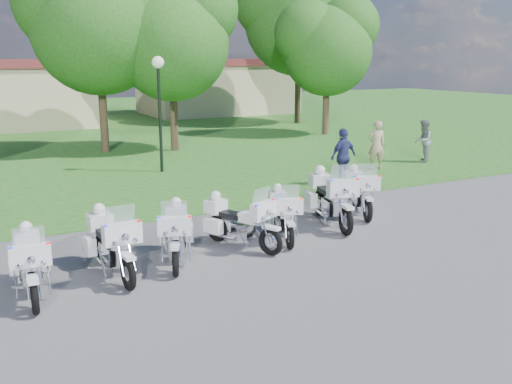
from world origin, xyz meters
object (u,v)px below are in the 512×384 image
motorcycle_5 (330,197)px  bystander_a (376,145)px  motorcycle_1 (111,242)px  bystander_c (343,157)px  motorcycle_3 (238,221)px  motorcycle_6 (359,191)px  motorcycle_2 (176,232)px  motorcycle_0 (30,262)px  bystander_b (423,141)px  lamp_post (159,86)px  motorcycle_4 (282,213)px

motorcycle_5 → bystander_a: bearing=-124.4°
motorcycle_1 → bystander_c: (8.97, 4.56, 0.29)m
motorcycle_3 → bystander_c: bearing=-168.5°
motorcycle_5 → motorcycle_6: size_ratio=1.17×
motorcycle_6 → bystander_a: size_ratio=1.13×
motorcycle_6 → motorcycle_2: bearing=35.9°
motorcycle_0 → motorcycle_6: 8.89m
motorcycle_0 → bystander_b: bearing=-153.0°
lamp_post → bystander_a: (7.45, -3.38, -2.27)m
bystander_b → bystander_c: bystander_c is taller
motorcycle_2 → bystander_a: bystander_a is taller
motorcycle_2 → motorcycle_6: 5.92m
motorcycle_0 → motorcycle_3: size_ratio=1.06×
motorcycle_0 → lamp_post: lamp_post is taller
bystander_a → motorcycle_2: bearing=49.5°
motorcycle_4 → bystander_a: bystander_a is taller
motorcycle_3 → bystander_b: (11.46, 6.18, 0.26)m
motorcycle_2 → motorcycle_4: bearing=-151.9°
motorcycle_1 → lamp_post: (4.26, 9.54, 2.55)m
motorcycle_4 → motorcycle_5: 1.74m
motorcycle_6 → bystander_b: size_ratio=1.21×
motorcycle_1 → motorcycle_2: size_ratio=1.11×
motorcycle_2 → motorcycle_5: bearing=-149.1°
motorcycle_2 → bystander_c: size_ratio=1.10×
motorcycle_6 → bystander_b: (7.23, 5.11, 0.24)m
motorcycle_5 → bystander_c: 4.82m
motorcycle_5 → bystander_c: bearing=-116.6°
motorcycle_5 → motorcycle_6: 1.40m
motorcycle_6 → bystander_c: bystander_c is taller
motorcycle_1 → bystander_a: size_ratio=1.25×
motorcycle_5 → bystander_b: bearing=-133.2°
motorcycle_0 → motorcycle_4: bearing=-168.3°
motorcycle_2 → motorcycle_3: bearing=-151.8°
bystander_b → motorcycle_1: bearing=-16.5°
motorcycle_1 → bystander_b: bystander_b is taller
bystander_a → motorcycle_5: bearing=61.2°
motorcycle_2 → lamp_post: size_ratio=0.49×
motorcycle_0 → motorcycle_3: motorcycle_3 is taller
motorcycle_1 → lamp_post: size_ratio=0.55×
bystander_c → bystander_b: bearing=-170.8°
motorcycle_4 → bystander_b: bearing=-129.9°
motorcycle_5 → bystander_c: size_ratio=1.31×
motorcycle_2 → bystander_c: bystander_c is taller
motorcycle_1 → bystander_a: bystander_a is taller
motorcycle_6 → lamp_post: 9.05m
motorcycle_5 → bystander_b: size_ratio=1.42×
motorcycle_1 → motorcycle_3: motorcycle_1 is taller
motorcycle_2 → bystander_a: bearing=-128.5°
motorcycle_0 → bystander_c: (10.52, 4.89, 0.34)m
lamp_post → motorcycle_3: bearing=-98.1°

